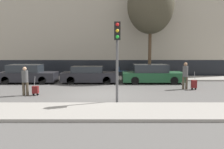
{
  "coord_description": "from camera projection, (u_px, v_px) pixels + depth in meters",
  "views": [
    {
      "loc": [
        0.74,
        -12.28,
        2.44
      ],
      "look_at": [
        0.7,
        1.8,
        0.95
      ],
      "focal_mm": 35.0,
      "sensor_mm": 36.0,
      "label": 1
    }
  ],
  "objects": [
    {
      "name": "trolley_right",
      "position": [
        195.0,
        84.0,
        13.92
      ],
      "size": [
        0.34,
        0.29,
        1.16
      ],
      "color": "maroon",
      "rests_on": "ground_plane"
    },
    {
      "name": "sidewalk_near",
      "position": [
        94.0,
        111.0,
        8.74
      ],
      "size": [
        28.0,
        2.5,
        0.12
      ],
      "color": "gray",
      "rests_on": "ground_plane"
    },
    {
      "name": "parked_car_0",
      "position": [
        28.0,
        74.0,
        16.95
      ],
      "size": [
        4.42,
        1.73,
        1.43
      ],
      "color": "black",
      "rests_on": "ground_plane"
    },
    {
      "name": "pedestrian_left",
      "position": [
        26.0,
        79.0,
        12.08
      ],
      "size": [
        0.35,
        0.34,
        1.6
      ],
      "rotation": [
        0.0,
        0.0,
        3.16
      ],
      "color": "#4C4233",
      "rests_on": "ground_plane"
    },
    {
      "name": "parked_car_2",
      "position": [
        153.0,
        74.0,
        16.89
      ],
      "size": [
        4.66,
        1.85,
        1.45
      ],
      "color": "#194728",
      "rests_on": "ground_plane"
    },
    {
      "name": "building_facade",
      "position": [
        105.0,
        12.0,
        22.45
      ],
      "size": [
        28.0,
        3.09,
        13.04
      ],
      "color": "#A89E8C",
      "rests_on": "ground_plane"
    },
    {
      "name": "parked_bicycle",
      "position": [
        122.0,
        73.0,
        19.66
      ],
      "size": [
        1.77,
        0.06,
        0.96
      ],
      "color": "black",
      "rests_on": "sidewalk_far"
    },
    {
      "name": "traffic_light",
      "position": [
        118.0,
        46.0,
        9.84
      ],
      "size": [
        0.28,
        0.47,
        3.75
      ],
      "color": "#515154",
      "rests_on": "ground_plane"
    },
    {
      "name": "pedestrian_right",
      "position": [
        186.0,
        74.0,
        14.04
      ],
      "size": [
        0.34,
        0.34,
        1.74
      ],
      "rotation": [
        0.0,
        0.0,
        2.79
      ],
      "color": "#4C4233",
      "rests_on": "ground_plane"
    },
    {
      "name": "parked_car_1",
      "position": [
        90.0,
        75.0,
        16.92
      ],
      "size": [
        4.28,
        1.8,
        1.3
      ],
      "color": "black",
      "rests_on": "ground_plane"
    },
    {
      "name": "trolley_left",
      "position": [
        36.0,
        90.0,
        12.14
      ],
      "size": [
        0.34,
        0.29,
        1.06
      ],
      "color": "maroon",
      "rests_on": "ground_plane"
    },
    {
      "name": "ground_plane",
      "position": [
        100.0,
        94.0,
        12.47
      ],
      "size": [
        80.0,
        80.0,
        0.0
      ],
      "primitive_type": "plane",
      "color": "#565451"
    },
    {
      "name": "sidewalk_far",
      "position": [
        104.0,
        78.0,
        19.43
      ],
      "size": [
        28.0,
        3.0,
        0.12
      ],
      "color": "gray",
      "rests_on": "ground_plane"
    },
    {
      "name": "bare_tree_near_crossing",
      "position": [
        151.0,
        5.0,
        18.64
      ],
      "size": [
        3.99,
        3.99,
        8.7
      ],
      "color": "#4C3826",
      "rests_on": "sidewalk_far"
    }
  ]
}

